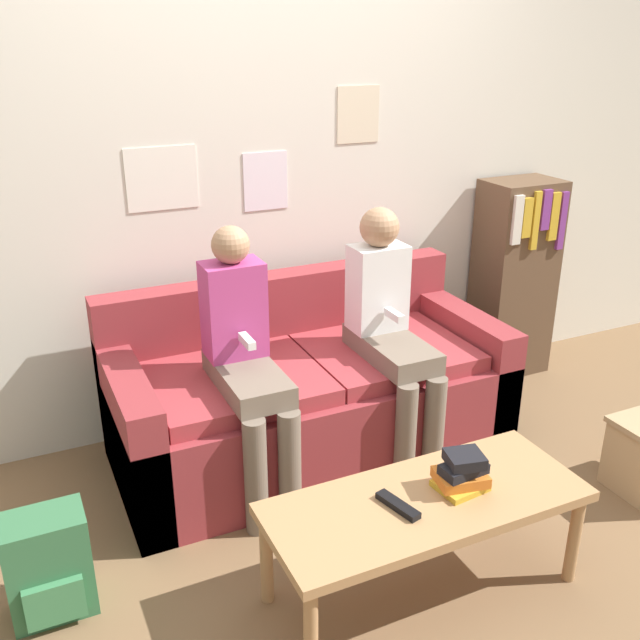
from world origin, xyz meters
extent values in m
plane|color=brown|center=(0.00, 0.00, 0.00)|extent=(10.00, 10.00, 0.00)
cube|color=silver|center=(0.00, 1.00, 1.30)|extent=(8.00, 0.06, 2.60)
cube|color=white|center=(-0.48, 0.97, 1.22)|extent=(0.31, 0.00, 0.27)
cube|color=silver|center=(0.00, 0.97, 1.17)|extent=(0.21, 0.00, 0.27)
cube|color=beige|center=(0.48, 0.97, 1.45)|extent=(0.22, 0.00, 0.26)
cube|color=maroon|center=(0.00, 0.48, 0.21)|extent=(1.74, 0.79, 0.42)
cube|color=maroon|center=(0.00, 0.80, 0.60)|extent=(1.74, 0.14, 0.35)
cube|color=maroon|center=(-0.80, 0.48, 0.29)|extent=(0.14, 0.79, 0.58)
cube|color=maroon|center=(0.80, 0.48, 0.29)|extent=(0.14, 0.79, 0.58)
cube|color=#A1343A|center=(-0.36, 0.44, 0.46)|extent=(0.71, 0.63, 0.07)
cube|color=#A1343A|center=(0.36, 0.44, 0.46)|extent=(0.71, 0.63, 0.07)
cube|color=#AD7F51|center=(-0.02, -0.49, 0.37)|extent=(1.09, 0.44, 0.04)
cylinder|color=#AD7F51|center=(-0.52, -0.67, 0.17)|extent=(0.04, 0.04, 0.35)
cylinder|color=#AD7F51|center=(0.49, -0.67, 0.17)|extent=(0.04, 0.04, 0.35)
cylinder|color=#AD7F51|center=(-0.52, -0.31, 0.17)|extent=(0.04, 0.04, 0.35)
cylinder|color=#AD7F51|center=(0.49, -0.31, 0.17)|extent=(0.04, 0.04, 0.35)
cylinder|color=#756656|center=(-0.42, 0.05, 0.25)|extent=(0.09, 0.09, 0.49)
cylinder|color=#756656|center=(-0.28, 0.05, 0.25)|extent=(0.09, 0.09, 0.49)
cube|color=#756656|center=(-0.35, 0.31, 0.54)|extent=(0.23, 0.50, 0.09)
cube|color=#B73D7F|center=(-0.35, 0.45, 0.78)|extent=(0.24, 0.16, 0.39)
sphere|color=tan|center=(-0.35, 0.45, 1.05)|extent=(0.15, 0.15, 0.15)
cube|color=white|center=(-0.35, 0.30, 0.70)|extent=(0.03, 0.12, 0.03)
cylinder|color=#756656|center=(0.24, 0.05, 0.25)|extent=(0.09, 0.09, 0.49)
cylinder|color=#756656|center=(0.38, 0.05, 0.25)|extent=(0.09, 0.09, 0.49)
cube|color=#756656|center=(0.31, 0.31, 0.54)|extent=(0.23, 0.50, 0.09)
cube|color=white|center=(0.31, 0.45, 0.77)|extent=(0.24, 0.16, 0.38)
sphere|color=tan|center=(0.31, 0.45, 1.04)|extent=(0.17, 0.17, 0.17)
cube|color=white|center=(0.31, 0.30, 0.69)|extent=(0.03, 0.12, 0.03)
cube|color=black|center=(-0.13, -0.50, 0.39)|extent=(0.08, 0.17, 0.02)
cube|color=gold|center=(0.12, -0.49, 0.39)|extent=(0.17, 0.15, 0.02)
cube|color=orange|center=(0.12, -0.49, 0.42)|extent=(0.19, 0.16, 0.04)
cube|color=black|center=(0.12, -0.50, 0.46)|extent=(0.16, 0.10, 0.04)
cube|color=black|center=(0.12, -0.49, 0.50)|extent=(0.14, 0.13, 0.04)
cube|color=brown|center=(1.39, 0.81, 0.54)|extent=(0.40, 0.28, 1.09)
cube|color=silver|center=(1.24, 0.66, 0.93)|extent=(0.05, 0.02, 0.25)
cube|color=gold|center=(1.30, 0.66, 0.93)|extent=(0.05, 0.02, 0.21)
cube|color=gold|center=(1.36, 0.66, 0.91)|extent=(0.04, 0.02, 0.31)
cube|color=#7A3389|center=(1.42, 0.66, 0.96)|extent=(0.05, 0.02, 0.21)
cube|color=gold|center=(1.48, 0.66, 0.92)|extent=(0.05, 0.02, 0.25)
cube|color=#7A3389|center=(1.54, 0.66, 0.89)|extent=(0.04, 0.02, 0.31)
cube|color=#336B42|center=(-1.18, -0.05, 0.19)|extent=(0.27, 0.18, 0.37)
cube|color=#3D804F|center=(-1.18, -0.15, 0.11)|extent=(0.19, 0.03, 0.15)
camera|label=1|loc=(-1.17, -2.11, 1.82)|focal=40.00mm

